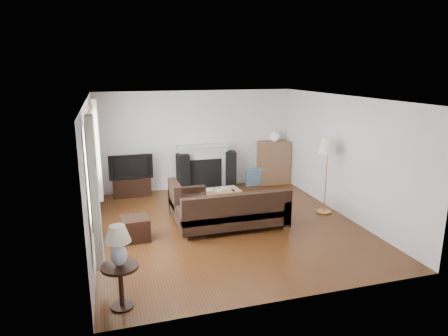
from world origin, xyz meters
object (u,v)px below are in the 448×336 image
object	(u,v)px
sectional_sofa	(232,210)
floor_lamp	(326,176)
bookshelf	(274,163)
side_table	(121,286)
tv_stand	(132,187)
coffee_table	(218,198)

from	to	relation	value
sectional_sofa	floor_lamp	size ratio (longest dim) A/B	1.42
sectional_sofa	floor_lamp	xyz separation A→B (m)	(2.17, 0.28, 0.44)
bookshelf	side_table	size ratio (longest dim) A/B	1.93
tv_stand	bookshelf	world-z (taller)	bookshelf
bookshelf	side_table	xyz separation A→B (m)	(-4.20, -4.81, -0.28)
tv_stand	coffee_table	bearing A→B (deg)	-36.56
coffee_table	floor_lamp	xyz separation A→B (m)	(2.08, -1.05, 0.62)
coffee_table	floor_lamp	distance (m)	2.41
bookshelf	sectional_sofa	xyz separation A→B (m)	(-2.02, -2.70, -0.20)
bookshelf	floor_lamp	xyz separation A→B (m)	(0.14, -2.42, 0.23)
bookshelf	coffee_table	distance (m)	2.40
tv_stand	side_table	xyz separation A→B (m)	(-0.45, -4.79, 0.07)
bookshelf	coffee_table	world-z (taller)	bookshelf
tv_stand	bookshelf	distance (m)	3.76
floor_lamp	side_table	size ratio (longest dim) A/B	2.71
tv_stand	side_table	bearing A→B (deg)	-95.41
tv_stand	floor_lamp	xyz separation A→B (m)	(3.89, -2.40, 0.58)
coffee_table	side_table	distance (m)	4.13
bookshelf	sectional_sofa	distance (m)	3.38
sectional_sofa	side_table	distance (m)	3.03
sectional_sofa	bookshelf	bearing A→B (deg)	53.14
floor_lamp	bookshelf	bearing A→B (deg)	93.37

